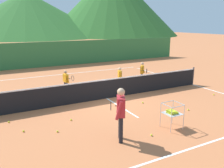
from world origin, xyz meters
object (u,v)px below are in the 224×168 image
(student_0, at_px, (66,79))
(tennis_ball_7, at_px, (188,110))
(tennis_ball_6, at_px, (71,120))
(student_1, at_px, (120,76))
(tennis_net, at_px, (107,89))
(instructor, at_px, (120,110))
(tennis_ball_5, at_px, (167,115))
(student_2, at_px, (142,71))
(tennis_ball_9, at_px, (23,131))
(tennis_ball_8, at_px, (143,103))
(tennis_ball_2, at_px, (57,131))
(tennis_ball_1, at_px, (214,94))
(tennis_ball_0, at_px, (151,135))
(ball_cart, at_px, (172,112))
(tennis_ball_3, at_px, (9,122))

(student_0, xyz_separation_m, tennis_ball_7, (3.75, -4.93, -0.69))
(tennis_ball_6, bearing_deg, student_1, 38.71)
(tennis_net, distance_m, tennis_ball_7, 3.89)
(instructor, distance_m, tennis_ball_5, 3.02)
(student_2, height_order, tennis_ball_9, student_2)
(tennis_ball_6, bearing_deg, student_0, 75.00)
(tennis_ball_6, bearing_deg, tennis_ball_8, 6.06)
(tennis_ball_2, relative_size, tennis_ball_8, 1.00)
(instructor, height_order, tennis_ball_1, instructor)
(tennis_ball_2, bearing_deg, tennis_ball_0, -32.88)
(student_0, distance_m, tennis_ball_5, 5.64)
(student_1, height_order, tennis_ball_6, student_1)
(instructor, xyz_separation_m, student_1, (3.03, 5.35, -0.31))
(ball_cart, relative_size, tennis_ball_5, 13.22)
(student_0, height_order, tennis_ball_1, student_0)
(instructor, distance_m, student_0, 5.87)
(tennis_ball_6, bearing_deg, tennis_ball_3, 157.09)
(tennis_ball_0, bearing_deg, student_2, 57.73)
(student_2, bearing_deg, tennis_ball_9, -154.11)
(student_2, height_order, ball_cart, student_2)
(instructor, distance_m, tennis_ball_3, 4.43)
(instructor, relative_size, ball_cart, 1.90)
(student_1, xyz_separation_m, tennis_ball_9, (-5.66, -3.31, -0.68))
(student_2, bearing_deg, tennis_net, -153.48)
(student_1, bearing_deg, instructor, -119.55)
(student_1, distance_m, tennis_ball_8, 2.86)
(student_2, relative_size, tennis_ball_8, 19.23)
(tennis_ball_1, bearing_deg, tennis_ball_8, 170.53)
(tennis_ball_1, bearing_deg, tennis_ball_6, 177.87)
(tennis_ball_9, bearing_deg, instructor, -37.96)
(student_0, bearing_deg, tennis_ball_5, -62.23)
(student_0, distance_m, tennis_ball_3, 4.20)
(tennis_ball_1, distance_m, tennis_ball_6, 7.52)
(instructor, relative_size, tennis_ball_5, 25.18)
(instructor, distance_m, tennis_ball_7, 4.09)
(tennis_net, distance_m, tennis_ball_5, 3.36)
(student_2, relative_size, ball_cart, 1.45)
(instructor, xyz_separation_m, student_0, (0.10, 5.86, -0.30))
(tennis_ball_1, height_order, tennis_ball_2, same)
(ball_cart, bearing_deg, student_2, 64.47)
(tennis_ball_3, bearing_deg, tennis_ball_8, -5.17)
(instructor, xyz_separation_m, tennis_ball_3, (-2.99, 3.11, -0.99))
(tennis_net, xyz_separation_m, tennis_ball_1, (5.10, -2.09, -0.47))
(tennis_ball_1, bearing_deg, instructor, -163.72)
(tennis_net, bearing_deg, tennis_ball_6, -143.24)
(tennis_ball_5, xyz_separation_m, tennis_ball_7, (1.15, 0.02, 0.00))
(student_2, distance_m, tennis_ball_5, 5.20)
(tennis_net, xyz_separation_m, tennis_ball_0, (-0.49, -4.26, -0.47))
(tennis_ball_6, distance_m, tennis_ball_8, 3.59)
(tennis_ball_1, xyz_separation_m, tennis_ball_6, (-7.52, 0.28, 0.00))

